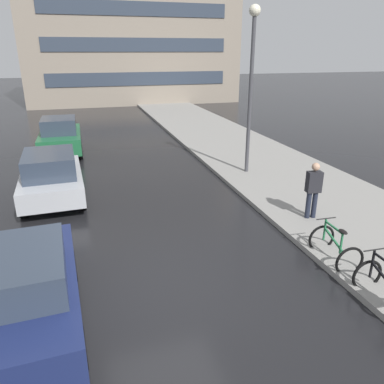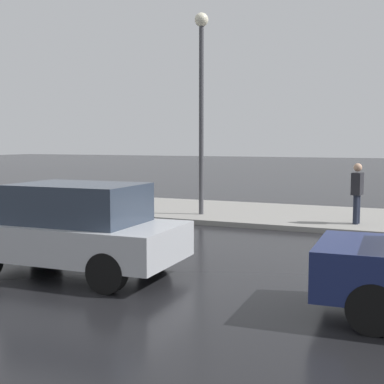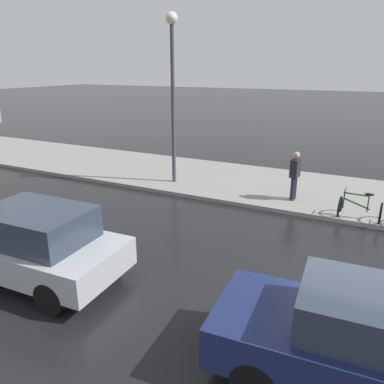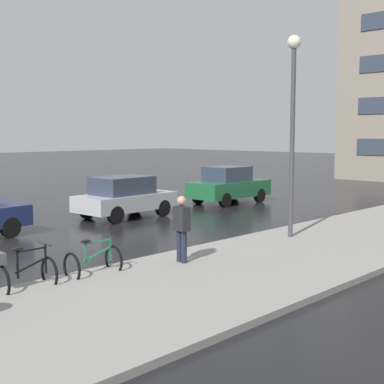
{
  "view_description": "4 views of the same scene",
  "coord_description": "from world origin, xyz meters",
  "px_view_note": "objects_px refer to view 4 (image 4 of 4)",
  "views": [
    {
      "loc": [
        -1.26,
        -6.17,
        4.57
      ],
      "look_at": [
        1.5,
        3.19,
        0.88
      ],
      "focal_mm": 35.0,
      "sensor_mm": 36.0,
      "label": 1
    },
    {
      "loc": [
        -9.91,
        0.4,
        2.31
      ],
      "look_at": [
        -0.66,
        4.56,
        1.36
      ],
      "focal_mm": 50.0,
      "sensor_mm": 36.0,
      "label": 2
    },
    {
      "loc": [
        -7.22,
        -0.04,
        4.31
      ],
      "look_at": [
        1.93,
        4.52,
        0.88
      ],
      "focal_mm": 35.0,
      "sensor_mm": 36.0,
      "label": 3
    },
    {
      "loc": [
        13.71,
        -6.67,
        3.25
      ],
      "look_at": [
        2.25,
        5.03,
        1.43
      ],
      "focal_mm": 50.0,
      "sensor_mm": 36.0,
      "label": 4
    }
  ],
  "objects_px": {
    "pedestrian": "(182,227)",
    "bicycle_second": "(93,262)",
    "streetlamp": "(293,108)",
    "car_green": "(229,185)",
    "bicycle_nearest": "(19,271)",
    "car_silver": "(125,197)"
  },
  "relations": [
    {
      "from": "bicycle_nearest",
      "to": "car_silver",
      "type": "distance_m",
      "value": 9.94
    },
    {
      "from": "pedestrian",
      "to": "car_silver",
      "type": "bearing_deg",
      "value": 151.3
    },
    {
      "from": "car_silver",
      "to": "streetlamp",
      "type": "bearing_deg",
      "value": 5.2
    },
    {
      "from": "bicycle_second",
      "to": "pedestrian",
      "type": "height_order",
      "value": "pedestrian"
    },
    {
      "from": "pedestrian",
      "to": "bicycle_second",
      "type": "bearing_deg",
      "value": -108.96
    },
    {
      "from": "bicycle_nearest",
      "to": "bicycle_second",
      "type": "relative_size",
      "value": 1.15
    },
    {
      "from": "pedestrian",
      "to": "streetlamp",
      "type": "xyz_separation_m",
      "value": [
        0.06,
        4.51,
        2.97
      ]
    },
    {
      "from": "bicycle_second",
      "to": "streetlamp",
      "type": "height_order",
      "value": "streetlamp"
    },
    {
      "from": "car_silver",
      "to": "car_green",
      "type": "xyz_separation_m",
      "value": [
        0.08,
        6.05,
        0.03
      ]
    },
    {
      "from": "bicycle_nearest",
      "to": "bicycle_second",
      "type": "xyz_separation_m",
      "value": [
        0.06,
        1.75,
        -0.11
      ]
    },
    {
      "from": "car_silver",
      "to": "car_green",
      "type": "bearing_deg",
      "value": 89.21
    },
    {
      "from": "bicycle_second",
      "to": "pedestrian",
      "type": "distance_m",
      "value": 2.26
    },
    {
      "from": "bicycle_second",
      "to": "car_green",
      "type": "xyz_separation_m",
      "value": [
        -6.27,
        11.98,
        0.45
      ]
    },
    {
      "from": "bicycle_nearest",
      "to": "car_silver",
      "type": "xyz_separation_m",
      "value": [
        -6.3,
        7.68,
        0.31
      ]
    },
    {
      "from": "bicycle_second",
      "to": "streetlamp",
      "type": "bearing_deg",
      "value": 83.31
    },
    {
      "from": "car_silver",
      "to": "car_green",
      "type": "relative_size",
      "value": 0.97
    },
    {
      "from": "bicycle_second",
      "to": "car_green",
      "type": "height_order",
      "value": "car_green"
    },
    {
      "from": "bicycle_nearest",
      "to": "bicycle_second",
      "type": "bearing_deg",
      "value": 88.19
    },
    {
      "from": "bicycle_nearest",
      "to": "car_green",
      "type": "xyz_separation_m",
      "value": [
        -6.21,
        13.74,
        0.34
      ]
    },
    {
      "from": "car_silver",
      "to": "bicycle_second",
      "type": "bearing_deg",
      "value": -43.02
    },
    {
      "from": "bicycle_second",
      "to": "pedestrian",
      "type": "bearing_deg",
      "value": 71.04
    },
    {
      "from": "bicycle_nearest",
      "to": "pedestrian",
      "type": "relative_size",
      "value": 0.78
    }
  ]
}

